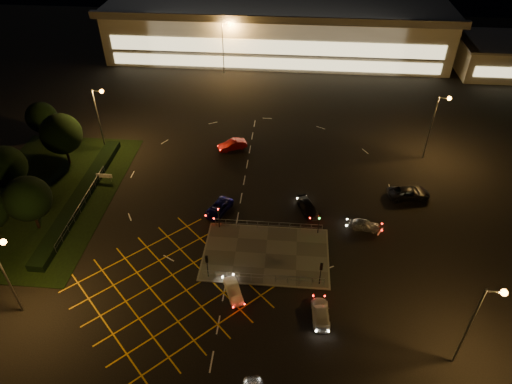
# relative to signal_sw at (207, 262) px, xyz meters

# --- Properties ---
(ground) EXTENTS (180.00, 180.00, 0.00)m
(ground) POSITION_rel_signal_sw_xyz_m (4.00, 5.99, -2.37)
(ground) COLOR black
(ground) RESTS_ON ground
(pedestrian_island) EXTENTS (14.00, 9.00, 0.12)m
(pedestrian_island) POSITION_rel_signal_sw_xyz_m (6.00, 3.99, -2.31)
(pedestrian_island) COLOR #4C4944
(pedestrian_island) RESTS_ON ground
(grass_verge) EXTENTS (18.00, 30.00, 0.08)m
(grass_verge) POSITION_rel_signal_sw_xyz_m (-24.00, 11.99, -2.33)
(grass_verge) COLOR black
(grass_verge) RESTS_ON ground
(hedge) EXTENTS (2.00, 26.00, 1.00)m
(hedge) POSITION_rel_signal_sw_xyz_m (-19.00, 11.99, -1.87)
(hedge) COLOR black
(hedge) RESTS_ON ground
(supermarket) EXTENTS (72.00, 26.50, 10.50)m
(supermarket) POSITION_rel_signal_sw_xyz_m (4.00, 67.95, 2.95)
(supermarket) COLOR beige
(supermarket) RESTS_ON ground
(retail_unit_a) EXTENTS (18.80, 14.80, 6.35)m
(retail_unit_a) POSITION_rel_signal_sw_xyz_m (50.00, 59.97, 0.85)
(retail_unit_a) COLOR beige
(retail_unit_a) RESTS_ON ground
(streetlight_sw) EXTENTS (1.78, 0.56, 10.03)m
(streetlight_sw) POSITION_rel_signal_sw_xyz_m (-17.56, -6.01, 4.20)
(streetlight_sw) COLOR slate
(streetlight_sw) RESTS_ON ground
(streetlight_se) EXTENTS (1.78, 0.56, 10.03)m
(streetlight_se) POSITION_rel_signal_sw_xyz_m (24.44, -8.01, 4.20)
(streetlight_se) COLOR slate
(streetlight_se) RESTS_ON ground
(streetlight_nw) EXTENTS (1.78, 0.56, 10.03)m
(streetlight_nw) POSITION_rel_signal_sw_xyz_m (-19.56, 23.99, 4.20)
(streetlight_nw) COLOR slate
(streetlight_nw) RESTS_ON ground
(streetlight_ne) EXTENTS (1.78, 0.56, 10.03)m
(streetlight_ne) POSITION_rel_signal_sw_xyz_m (28.44, 25.99, 4.20)
(streetlight_ne) COLOR slate
(streetlight_ne) RESTS_ON ground
(streetlight_far_left) EXTENTS (1.78, 0.56, 10.03)m
(streetlight_far_left) POSITION_rel_signal_sw_xyz_m (-5.56, 53.99, 4.20)
(streetlight_far_left) COLOR slate
(streetlight_far_left) RESTS_ON ground
(streetlight_far_right) EXTENTS (1.78, 0.56, 10.03)m
(streetlight_far_right) POSITION_rel_signal_sw_xyz_m (34.44, 55.99, 4.20)
(streetlight_far_right) COLOR slate
(streetlight_far_right) RESTS_ON ground
(signal_sw) EXTENTS (0.28, 0.30, 3.15)m
(signal_sw) POSITION_rel_signal_sw_xyz_m (0.00, 0.00, 0.00)
(signal_sw) COLOR black
(signal_sw) RESTS_ON pedestrian_island
(signal_se) EXTENTS (0.28, 0.30, 3.15)m
(signal_se) POSITION_rel_signal_sw_xyz_m (12.00, 0.00, 0.00)
(signal_se) COLOR black
(signal_se) RESTS_ON pedestrian_island
(signal_nw) EXTENTS (0.28, 0.30, 3.15)m
(signal_nw) POSITION_rel_signal_sw_xyz_m (0.00, 7.99, 0.00)
(signal_nw) COLOR black
(signal_nw) RESTS_ON pedestrian_island
(signal_ne) EXTENTS (0.28, 0.30, 3.15)m
(signal_ne) POSITION_rel_signal_sw_xyz_m (12.00, 7.99, 0.00)
(signal_ne) COLOR black
(signal_ne) RESTS_ON pedestrian_island
(tree_b) EXTENTS (5.40, 5.40, 7.35)m
(tree_b) POSITION_rel_signal_sw_xyz_m (-28.00, 11.99, 2.28)
(tree_b) COLOR black
(tree_b) RESTS_ON ground
(tree_c) EXTENTS (5.76, 5.76, 7.84)m
(tree_c) POSITION_rel_signal_sw_xyz_m (-24.00, 19.99, 2.59)
(tree_c) COLOR black
(tree_c) RESTS_ON ground
(tree_d) EXTENTS (4.68, 4.68, 6.37)m
(tree_d) POSITION_rel_signal_sw_xyz_m (-30.00, 25.99, 1.65)
(tree_d) COLOR black
(tree_d) RESTS_ON ground
(tree_e) EXTENTS (5.40, 5.40, 7.35)m
(tree_e) POSITION_rel_signal_sw_xyz_m (-22.00, 5.99, 2.28)
(tree_e) COLOR black
(tree_e) RESTS_ON ground
(car_queue_white) EXTENTS (2.65, 3.92, 1.22)m
(car_queue_white) POSITION_rel_signal_sw_xyz_m (3.01, -2.13, -1.76)
(car_queue_white) COLOR white
(car_queue_white) RESTS_ON ground
(car_left_blue) EXTENTS (3.69, 4.97, 1.26)m
(car_left_blue) POSITION_rel_signal_sw_xyz_m (-0.51, 10.99, -1.74)
(car_left_blue) COLOR #0D0B47
(car_left_blue) RESTS_ON ground
(car_far_dkgrey) EXTENTS (3.22, 4.58, 1.23)m
(car_far_dkgrey) POSITION_rel_signal_sw_xyz_m (10.79, 12.09, -1.75)
(car_far_dkgrey) COLOR black
(car_far_dkgrey) RESTS_ON ground
(car_right_silver) EXTENTS (3.92, 2.01, 1.28)m
(car_right_silver) POSITION_rel_signal_sw_xyz_m (17.62, 9.34, -1.73)
(car_right_silver) COLOR silver
(car_right_silver) RESTS_ON ground
(car_circ_red) EXTENTS (4.64, 3.45, 1.46)m
(car_circ_red) POSITION_rel_signal_sw_xyz_m (-0.71, 25.89, -1.64)
(car_circ_red) COLOR #940C0A
(car_circ_red) RESTS_ON ground
(car_east_grey) EXTENTS (5.87, 3.43, 1.54)m
(car_east_grey) POSITION_rel_signal_sw_xyz_m (24.07, 16.08, -1.60)
(car_east_grey) COLOR black
(car_east_grey) RESTS_ON ground
(car_approach_white) EXTENTS (1.96, 4.31, 1.23)m
(car_approach_white) POSITION_rel_signal_sw_xyz_m (12.01, -4.21, -1.75)
(car_approach_white) COLOR beige
(car_approach_white) RESTS_ON ground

